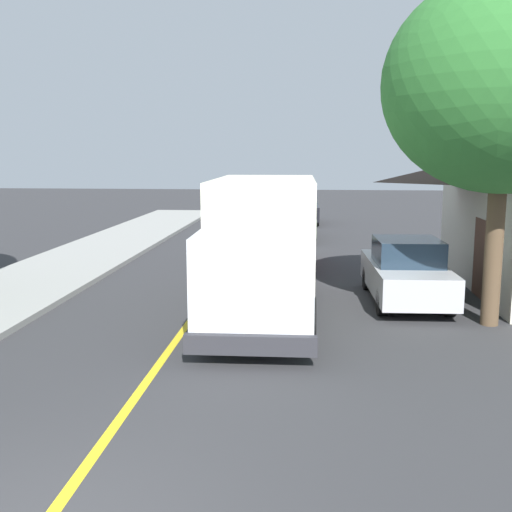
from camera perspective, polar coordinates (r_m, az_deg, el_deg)
centre_line_yellow at (r=15.97m, az=-4.89°, el=-4.26°), size 0.16×56.00×0.01m
box_truck at (r=14.50m, az=0.68°, el=1.46°), size 2.51×7.22×3.20m
parked_car_near at (r=21.01m, az=2.20°, el=1.29°), size 1.90×4.44×1.67m
parked_car_mid at (r=27.76m, az=3.71°, el=3.30°), size 1.88×4.43×1.67m
parked_car_far at (r=33.89m, az=4.32°, el=4.42°), size 1.87×4.43×1.67m
parked_van_across at (r=16.19m, az=13.81°, el=-1.46°), size 1.93×4.45×1.67m
street_tree_far_side at (r=14.38m, az=22.18°, el=14.61°), size 5.16×5.16×7.58m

